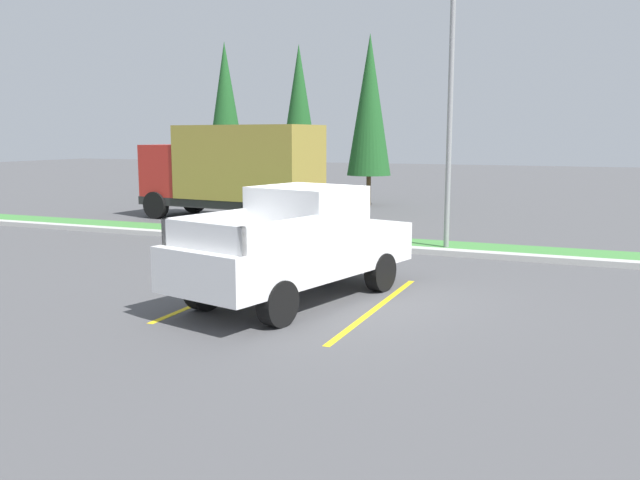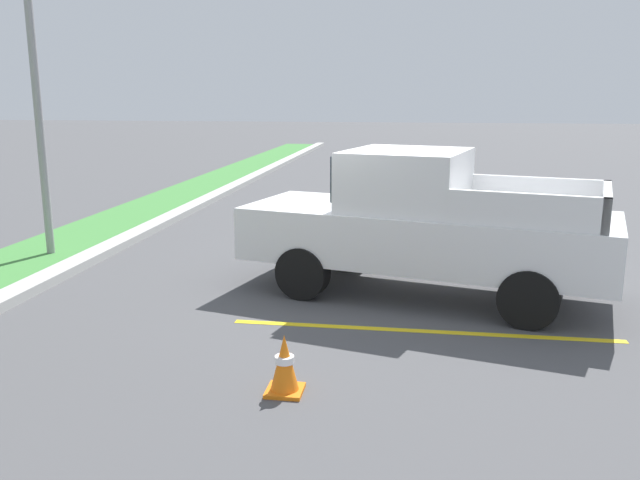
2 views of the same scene
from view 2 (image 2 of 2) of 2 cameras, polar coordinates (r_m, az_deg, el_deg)
The scene contains 8 objects.
ground_plane at distance 10.04m, azimuth 4.47°, elevation -4.11°, with size 120.00×120.00×0.00m, color #4C4C4F.
parking_line_near at distance 8.31m, azimuth 8.94°, elevation -7.81°, with size 0.12×4.80×0.01m, color yellow.
parking_line_far at distance 11.27m, azimuth 8.92°, elevation -2.35°, with size 0.12×4.80×0.01m, color yellow.
curb_strip at distance 11.50m, azimuth -21.25°, elevation -2.41°, with size 56.00×0.40×0.15m, color #B2B2AD.
grass_median at distance 12.09m, azimuth -25.77°, elevation -2.33°, with size 56.00×1.80×0.06m, color #42843D.
pickup_truck_main at distance 9.54m, azimuth 8.84°, elevation 1.32°, with size 3.13×5.53×2.10m.
street_light at distance 12.52m, azimuth -23.19°, elevation 16.33°, with size 0.24×1.49×6.72m.
traffic_cone at distance 6.53m, azimuth -3.10°, elevation -10.77°, with size 0.36×0.36×0.60m.
Camera 2 is at (-9.60, -0.67, 2.87)m, focal length 36.84 mm.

